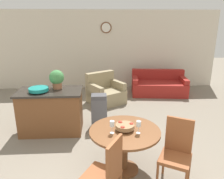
# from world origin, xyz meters

# --- Properties ---
(wall_back) EXTENTS (8.00, 0.09, 2.70)m
(wall_back) POSITION_xyz_m (0.00, 5.66, 1.35)
(wall_back) COLOR beige
(wall_back) RESTS_ON ground_plane
(dining_table) EXTENTS (1.09, 1.09, 0.73)m
(dining_table) POSITION_xyz_m (0.21, 0.92, 0.56)
(dining_table) COLOR brown
(dining_table) RESTS_ON ground_plane
(dining_chair_near_left) EXTENTS (0.57, 0.57, 1.00)m
(dining_chair_near_left) POSITION_xyz_m (-0.10, 0.20, 0.54)
(dining_chair_near_left) COLOR brown
(dining_chair_near_left) RESTS_ON ground_plane
(dining_chair_near_right) EXTENTS (0.57, 0.57, 1.00)m
(dining_chair_near_right) POSITION_xyz_m (0.93, 0.62, 0.54)
(dining_chair_near_right) COLOR brown
(dining_chair_near_right) RESTS_ON ground_plane
(fruit_bowl) EXTENTS (0.29, 0.29, 0.12)m
(fruit_bowl) POSITION_xyz_m (0.21, 0.92, 0.79)
(fruit_bowl) COLOR olive
(fruit_bowl) RESTS_ON dining_table
(wine_glass_left) EXTENTS (0.07, 0.07, 0.20)m
(wine_glass_left) POSITION_xyz_m (0.01, 0.84, 0.87)
(wine_glass_left) COLOR silver
(wine_glass_left) RESTS_ON dining_table
(wine_glass_right) EXTENTS (0.07, 0.07, 0.20)m
(wine_glass_right) POSITION_xyz_m (0.39, 0.81, 0.87)
(wine_glass_right) COLOR silver
(wine_glass_right) RESTS_ON dining_table
(kitchen_island) EXTENTS (1.34, 0.75, 0.93)m
(kitchen_island) POSITION_xyz_m (-1.22, 2.34, 0.47)
(kitchen_island) COLOR brown
(kitchen_island) RESTS_ON ground_plane
(teal_bowl) EXTENTS (0.40, 0.40, 0.09)m
(teal_bowl) POSITION_xyz_m (-1.42, 2.26, 0.99)
(teal_bowl) COLOR teal
(teal_bowl) RESTS_ON kitchen_island
(potted_plant) EXTENTS (0.31, 0.31, 0.40)m
(potted_plant) POSITION_xyz_m (-1.08, 2.51, 1.15)
(potted_plant) COLOR #A36642
(potted_plant) RESTS_ON kitchen_island
(trash_bin) EXTENTS (0.35, 0.27, 0.78)m
(trash_bin) POSITION_xyz_m (-0.19, 2.48, 0.38)
(trash_bin) COLOR #56565B
(trash_bin) RESTS_ON ground_plane
(couch) EXTENTS (1.83, 1.11, 0.76)m
(couch) POSITION_xyz_m (1.78, 4.78, 0.27)
(couch) COLOR maroon
(couch) RESTS_ON ground_plane
(armchair) EXTENTS (1.22, 1.20, 0.88)m
(armchair) POSITION_xyz_m (-0.01, 4.06, 0.30)
(armchair) COLOR #998966
(armchair) RESTS_ON ground_plane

